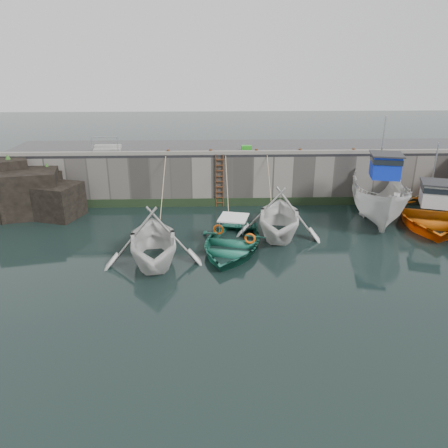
{
  "coord_description": "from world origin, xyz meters",
  "views": [
    {
      "loc": [
        -2.61,
        -15.28,
        8.5
      ],
      "look_at": [
        -1.94,
        3.77,
        1.2
      ],
      "focal_mm": 35.0,
      "sensor_mm": 36.0,
      "label": 1
    }
  ],
  "objects_px": {
    "bollard_b": "(211,152)",
    "bollard_c": "(256,151)",
    "boat_far_orange": "(430,214)",
    "bollard_d": "(300,151)",
    "fish_crate": "(247,148)",
    "boat_near_blue": "(231,249)",
    "bollard_e": "(353,151)",
    "boat_near_white": "(154,261)",
    "bollard_a": "(168,152)",
    "boat_far_white": "(379,198)",
    "ladder": "(219,181)",
    "boat_near_blacktrim": "(278,235)"
  },
  "relations": [
    {
      "from": "boat_near_blue",
      "to": "boat_near_blacktrim",
      "type": "relative_size",
      "value": 1.05
    },
    {
      "from": "boat_near_blacktrim",
      "to": "boat_far_orange",
      "type": "relative_size",
      "value": 0.61
    },
    {
      "from": "boat_far_orange",
      "to": "bollard_c",
      "type": "relative_size",
      "value": 30.68
    },
    {
      "from": "boat_far_orange",
      "to": "bollard_c",
      "type": "distance_m",
      "value": 10.29
    },
    {
      "from": "ladder",
      "to": "boat_near_blue",
      "type": "relative_size",
      "value": 0.58
    },
    {
      "from": "ladder",
      "to": "bollard_b",
      "type": "height_order",
      "value": "bollard_b"
    },
    {
      "from": "boat_far_white",
      "to": "bollard_b",
      "type": "distance_m",
      "value": 9.93
    },
    {
      "from": "bollard_b",
      "to": "bollard_c",
      "type": "xyz_separation_m",
      "value": [
        2.7,
        0.0,
        0.0
      ]
    },
    {
      "from": "boat_near_blacktrim",
      "to": "boat_far_white",
      "type": "xyz_separation_m",
      "value": [
        5.92,
        2.25,
        1.2
      ]
    },
    {
      "from": "bollard_a",
      "to": "boat_near_blue",
      "type": "bearing_deg",
      "value": -63.15
    },
    {
      "from": "boat_near_blue",
      "to": "bollard_e",
      "type": "bearing_deg",
      "value": 55.28
    },
    {
      "from": "bollard_a",
      "to": "bollard_b",
      "type": "height_order",
      "value": "same"
    },
    {
      "from": "boat_near_blue",
      "to": "bollard_a",
      "type": "distance_m",
      "value": 8.21
    },
    {
      "from": "ladder",
      "to": "bollard_e",
      "type": "bearing_deg",
      "value": 2.4
    },
    {
      "from": "fish_crate",
      "to": "boat_near_blue",
      "type": "bearing_deg",
      "value": -101.94
    },
    {
      "from": "fish_crate",
      "to": "bollard_e",
      "type": "height_order",
      "value": "fish_crate"
    },
    {
      "from": "boat_near_blacktrim",
      "to": "bollard_a",
      "type": "bearing_deg",
      "value": 149.53
    },
    {
      "from": "boat_near_white",
      "to": "boat_far_white",
      "type": "height_order",
      "value": "boat_far_white"
    },
    {
      "from": "ladder",
      "to": "boat_near_blacktrim",
      "type": "xyz_separation_m",
      "value": [
        2.89,
        -4.66,
        -1.59
      ]
    },
    {
      "from": "boat_near_blue",
      "to": "bollard_d",
      "type": "distance_m",
      "value": 8.68
    },
    {
      "from": "boat_near_blacktrim",
      "to": "ladder",
      "type": "bearing_deg",
      "value": 131.62
    },
    {
      "from": "bollard_a",
      "to": "boat_far_white",
      "type": "bearing_deg",
      "value": -13.06
    },
    {
      "from": "ladder",
      "to": "bollard_d",
      "type": "height_order",
      "value": "bollard_d"
    },
    {
      "from": "boat_far_orange",
      "to": "bollard_d",
      "type": "relative_size",
      "value": 30.68
    },
    {
      "from": "boat_near_white",
      "to": "fish_crate",
      "type": "bearing_deg",
      "value": 53.9
    },
    {
      "from": "fish_crate",
      "to": "boat_far_white",
      "type": "bearing_deg",
      "value": -30.55
    },
    {
      "from": "fish_crate",
      "to": "bollard_a",
      "type": "distance_m",
      "value": 4.82
    },
    {
      "from": "boat_near_white",
      "to": "bollard_b",
      "type": "bearing_deg",
      "value": 63.84
    },
    {
      "from": "ladder",
      "to": "bollard_c",
      "type": "height_order",
      "value": "bollard_c"
    },
    {
      "from": "bollard_d",
      "to": "bollard_e",
      "type": "xyz_separation_m",
      "value": [
        3.2,
        0.0,
        0.0
      ]
    },
    {
      "from": "boat_far_orange",
      "to": "bollard_d",
      "type": "xyz_separation_m",
      "value": [
        -6.69,
        3.41,
        2.81
      ]
    },
    {
      "from": "ladder",
      "to": "boat_near_blue",
      "type": "distance_m",
      "value": 6.58
    },
    {
      "from": "ladder",
      "to": "boat_near_white",
      "type": "distance_m",
      "value": 8.31
    },
    {
      "from": "fish_crate",
      "to": "bollard_e",
      "type": "distance_m",
      "value": 6.39
    },
    {
      "from": "boat_near_blacktrim",
      "to": "bollard_e",
      "type": "bearing_deg",
      "value": 54.15
    },
    {
      "from": "fish_crate",
      "to": "bollard_a",
      "type": "relative_size",
      "value": 2.2
    },
    {
      "from": "boat_near_blue",
      "to": "bollard_c",
      "type": "distance_m",
      "value": 7.69
    },
    {
      "from": "ladder",
      "to": "boat_near_blacktrim",
      "type": "relative_size",
      "value": 0.61
    },
    {
      "from": "bollard_a",
      "to": "bollard_c",
      "type": "xyz_separation_m",
      "value": [
        5.2,
        0.0,
        0.0
      ]
    },
    {
      "from": "bollard_c",
      "to": "bollard_e",
      "type": "xyz_separation_m",
      "value": [
        5.8,
        0.0,
        0.0
      ]
    },
    {
      "from": "bollard_b",
      "to": "bollard_c",
      "type": "relative_size",
      "value": 1.0
    },
    {
      "from": "boat_near_blue",
      "to": "boat_far_orange",
      "type": "distance_m",
      "value": 11.58
    },
    {
      "from": "boat_near_blue",
      "to": "bollard_b",
      "type": "relative_size",
      "value": 19.64
    },
    {
      "from": "boat_far_orange",
      "to": "boat_near_blacktrim",
      "type": "bearing_deg",
      "value": -150.19
    },
    {
      "from": "boat_near_white",
      "to": "bollard_c",
      "type": "distance_m",
      "value": 10.06
    },
    {
      "from": "fish_crate",
      "to": "bollard_b",
      "type": "relative_size",
      "value": 2.2
    },
    {
      "from": "bollard_a",
      "to": "bollard_e",
      "type": "bearing_deg",
      "value": 0.0
    },
    {
      "from": "bollard_d",
      "to": "fish_crate",
      "type": "bearing_deg",
      "value": 161.0
    },
    {
      "from": "boat_far_orange",
      "to": "bollard_e",
      "type": "distance_m",
      "value": 5.63
    },
    {
      "from": "bollard_a",
      "to": "bollard_c",
      "type": "bearing_deg",
      "value": 0.0
    }
  ]
}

